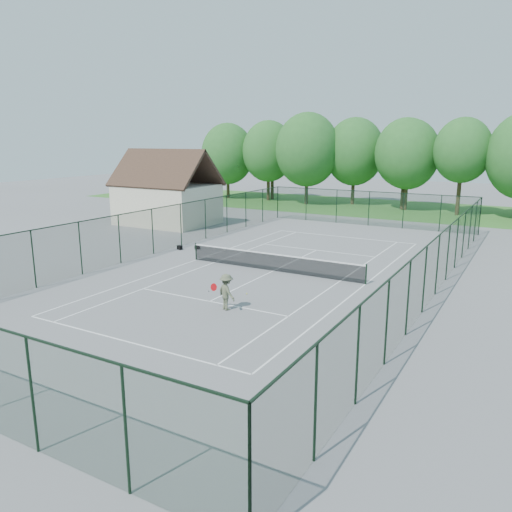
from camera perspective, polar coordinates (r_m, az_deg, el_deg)
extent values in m
plane|color=gray|center=(28.89, 1.97, -1.72)|extent=(140.00, 140.00, 0.00)
cube|color=#3C7D2D|center=(56.72, 16.30, 5.15)|extent=(80.00, 16.00, 0.01)
cube|color=white|center=(39.54, 10.03, 2.17)|extent=(10.97, 0.08, 0.01)
cube|color=white|center=(19.70, -14.60, -9.42)|extent=(10.97, 0.08, 0.01)
cube|color=white|center=(34.52, 6.93, 0.67)|extent=(8.23, 0.08, 0.01)
cube|color=white|center=(23.64, -5.31, -5.18)|extent=(8.23, 0.08, 0.01)
cube|color=white|center=(26.87, 12.39, -3.17)|extent=(0.08, 23.77, 0.01)
cube|color=white|center=(31.73, -6.83, -0.44)|extent=(0.08, 23.77, 0.01)
cube|color=white|center=(27.29, 9.64, -2.80)|extent=(0.08, 23.77, 0.01)
cube|color=white|center=(30.95, -4.79, -0.74)|extent=(0.08, 23.77, 0.01)
cube|color=white|center=(28.88, 1.97, -1.72)|extent=(0.08, 12.80, 0.01)
cylinder|color=black|center=(31.61, -6.88, 0.53)|extent=(0.08, 0.08, 1.10)
cylinder|color=black|center=(26.72, 12.47, -2.05)|extent=(0.08, 0.08, 1.10)
cube|color=black|center=(28.76, 1.98, -0.76)|extent=(11.00, 0.02, 0.96)
cube|color=white|center=(28.64, 1.98, 0.21)|extent=(11.00, 0.05, 0.07)
cube|color=#16331F|center=(45.03, 12.77, 5.31)|extent=(18.00, 0.02, 3.00)
cube|color=#16331F|center=(25.73, 20.02, -0.95)|extent=(0.02, 36.00, 3.00)
cube|color=#16331F|center=(33.59, -11.74, 2.75)|extent=(0.02, 36.00, 3.00)
cube|color=black|center=(44.86, 12.87, 7.20)|extent=(18.00, 0.05, 0.05)
cube|color=black|center=(25.42, 20.29, 2.33)|extent=(0.05, 36.00, 0.05)
cube|color=black|center=(33.36, -11.86, 5.28)|extent=(0.05, 36.00, 0.05)
cube|color=beige|center=(45.57, -10.10, 5.83)|extent=(8.00, 6.00, 3.50)
cube|color=#493224|center=(46.44, -9.07, 10.04)|extent=(8.60, 3.27, 3.27)
cube|color=#493224|center=(44.14, -11.53, 9.78)|extent=(8.60, 3.27, 3.27)
cylinder|color=#3E301D|center=(62.37, 1.42, 8.30)|extent=(0.40, 0.40, 4.20)
ellipsoid|color=#2F732D|center=(62.16, 1.44, 11.88)|extent=(6.40, 6.40, 7.40)
cylinder|color=#3E301D|center=(56.48, 16.44, 7.25)|extent=(0.40, 0.40, 4.20)
ellipsoid|color=#2F732D|center=(56.25, 16.70, 11.20)|extent=(6.40, 6.40, 7.40)
cube|color=black|center=(34.81, -8.72, 0.96)|extent=(0.41, 0.30, 0.30)
cube|color=black|center=(34.82, -6.73, 1.00)|extent=(0.35, 0.23, 0.25)
imported|color=#595F45|center=(22.23, -3.38, -4.13)|extent=(1.22, 0.99, 1.64)
sphere|color=gold|center=(22.17, -1.06, -4.33)|extent=(0.07, 0.07, 0.07)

